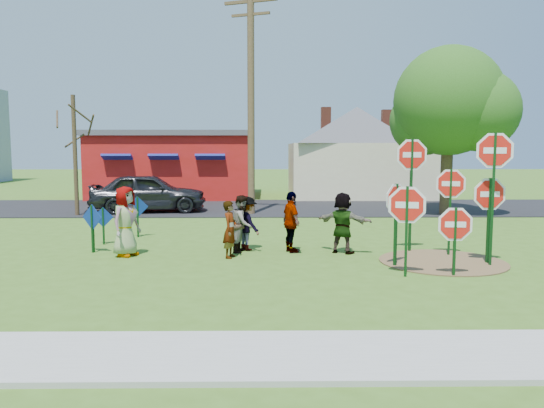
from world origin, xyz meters
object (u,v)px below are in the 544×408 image
Objects in this scene: stop_sign_b at (412,166)px; suv at (148,192)px; utility_pole at (251,96)px; stop_sign_a at (407,212)px; stop_sign_c at (494,168)px; person_b at (230,229)px; stop_sign_d at (451,190)px; person_a at (126,221)px; leafy_tree at (451,107)px.

suv is at bearing 131.40° from stop_sign_b.
stop_sign_a is at bearing -71.64° from utility_pole.
stop_sign_c is 2.27× the size of person_b.
stop_sign_d is 8.79m from person_a.
stop_sign_b is at bearing -141.94° from suv.
stop_sign_c is at bearing -59.22° from utility_pole.
leafy_tree is (2.98, 8.72, 2.89)m from stop_sign_d.
stop_sign_b is 2.19× the size of person_b.
suv is at bearing 170.94° from utility_pole.
stop_sign_a is at bearing -110.65° from stop_sign_b.
person_a is at bearing -169.58° from stop_sign_c.
utility_pole reaches higher than stop_sign_a.
stop_sign_d is at bearing -140.97° from suv.
person_a is 0.37× the size of suv.
person_b is (2.83, -0.25, -0.19)m from person_a.
stop_sign_d is at bearing 133.57° from stop_sign_c.
stop_sign_a is 1.17× the size of person_a.
stop_sign_b is 7.99m from person_a.
person_b is 10.31m from utility_pole.
stop_sign_a is 0.43× the size of suv.
stop_sign_c is 0.35× the size of utility_pole.
person_b is (-6.52, 1.08, -1.68)m from stop_sign_c.
stop_sign_c reaches higher than person_a.
stop_sign_d is at bearing -58.47° from utility_pole.
utility_pole is 1.35× the size of leafy_tree.
stop_sign_a reaches higher than suv.
stop_sign_a is 0.23× the size of utility_pole.
person_a is at bearing -167.36° from stop_sign_d.
stop_sign_c is 10.51m from leafy_tree.
person_a is at bearing -109.11° from utility_pole.
stop_sign_d is 1.64× the size of person_b.
stop_sign_b reaches higher than person_b.
stop_sign_a reaches higher than person_b.
person_b is at bearing 168.12° from stop_sign_a.
suv is (-4.37, 10.08, 0.16)m from person_b.
utility_pole is at bearing 114.89° from stop_sign_b.
utility_pole is (-6.20, 10.41, 2.71)m from stop_sign_c.
stop_sign_b is 13.30m from suv.
person_a is 1.24× the size of person_b.
stop_sign_a is 1.46× the size of person_b.
stop_sign_c is 1.82× the size of person_a.
person_a is 0.19× the size of utility_pole.
stop_sign_c is at bearing -51.97° from stop_sign_d.
stop_sign_c is (1.51, -1.85, 0.02)m from stop_sign_b.
person_a is (-9.34, 1.33, -1.49)m from stop_sign_c.
utility_pole is (-3.81, 11.47, 3.66)m from stop_sign_a.
leafy_tree reaches higher than stop_sign_c.
stop_sign_a is 2.96m from stop_sign_d.
person_b is at bearing -134.94° from leafy_tree.
utility_pole reaches higher than person_a.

